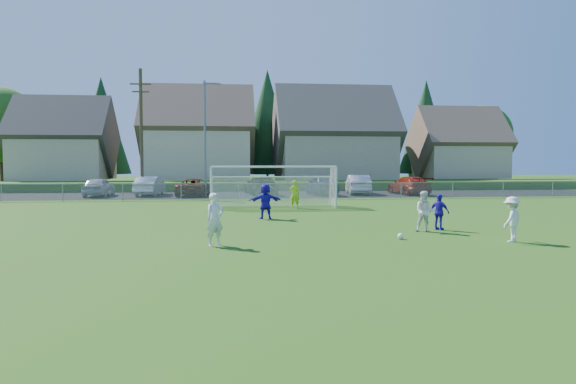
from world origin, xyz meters
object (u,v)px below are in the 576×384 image
Objects in this scene: car_d at (261,185)px; soccer_goal at (273,180)px; player_blue_b at (265,201)px; goalkeeper at (295,194)px; player_white_a at (215,220)px; player_white_b at (425,212)px; car_a at (99,187)px; car_e at (322,185)px; player_white_c at (512,219)px; car_f at (358,185)px; soccer_ball at (401,236)px; car_g at (409,185)px; player_blue_a at (439,212)px; car_b at (150,186)px; car_c at (194,187)px.

soccer_goal is (0.06, -11.36, 0.86)m from car_d.
goalkeeper is (2.09, 5.34, -0.02)m from player_blue_b.
player_white_b is at bearing -15.62° from player_white_a.
car_a is at bearing 79.04° from player_white_a.
soccer_goal reaches higher than car_e.
player_white_a is 0.40× the size of car_a.
player_white_c is at bearing 91.12° from car_e.
car_e is at bearing 21.28° from car_f.
soccer_ball is 8.26m from player_blue_b.
soccer_ball is 25.12m from car_g.
player_blue_a is 22.26m from car_g.
player_white_a is at bearing 108.03° from car_b.
car_e is (17.69, -0.44, 0.07)m from car_a.
player_white_a reaches higher than player_white_b.
player_blue_b is 1.02× the size of goalkeeper.
car_e is at bearing -5.91° from car_g.
car_c is 1.03× the size of car_e.
soccer_goal is (12.82, -10.88, 0.89)m from car_a.
car_b is (-12.43, 24.60, 0.65)m from soccer_ball.
car_a is 12.77m from car_d.
player_white_a is 26.01m from car_b.
car_e reaches higher than car_f.
soccer_ball is at bearing -53.11° from player_white_c.
car_g is 16.04m from soccer_goal.
soccer_ball is 0.05× the size of car_e.
player_white_b is at bearing -66.32° from soccer_goal.
car_g is at bearing -54.28° from player_blue_a.
car_g is at bearing -134.55° from player_blue_b.
player_blue_b is at bearing 112.69° from car_c.
soccer_ball is at bearing 91.30° from car_d.
car_e is at bearing -174.03° from car_c.
car_g is 0.69× the size of soccer_goal.
car_g is at bearing 69.64° from soccer_ball.
soccer_goal is (-8.07, -11.24, 0.83)m from car_f.
player_white_a is at bearing 67.99° from car_e.
soccer_ball is at bearing 86.48° from car_f.
car_e reaches higher than car_a.
player_white_c is 26.49m from car_d.
player_white_c is 3.44m from player_blue_a.
car_f is (2.25, 22.20, 0.07)m from player_blue_a.
player_white_a reaches higher than car_c.
car_e is (7.93, 24.33, -0.06)m from player_white_a.
player_white_c is 27.85m from car_c.
player_blue_a is at bearing 91.39° from car_f.
player_white_c reaches higher than car_a.
player_blue_b is at bearing 69.98° from car_f.
player_white_c is at bearing 129.02° from car_a.
player_blue_a is 8.23m from player_blue_b.
player_white_b is 0.31× the size of car_g.
player_white_c is 14.55m from goalkeeper.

